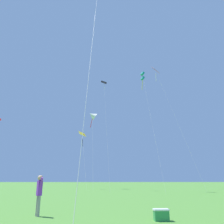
# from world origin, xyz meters

# --- Properties ---
(kite_yellow_diamond) EXTENTS (2.40, 8.13, 10.68)m
(kite_yellow_diamond) POSITION_xyz_m (-4.25, 41.03, 9.55)
(kite_yellow_diamond) COLOR yellow
(kite_yellow_diamond) RESTS_ON ground_plane
(kite_teal_box) EXTENTS (0.74, 9.41, 19.17)m
(kite_teal_box) POSITION_xyz_m (6.27, 32.33, 18.23)
(kite_teal_box) COLOR teal
(kite_teal_box) RESTS_ON ground_plane
(kite_black_large) EXTENTS (1.44, 9.64, 19.49)m
(kite_black_large) POSITION_xyz_m (-0.17, 36.02, 17.56)
(kite_black_large) COLOR black
(kite_black_large) RESTS_ON ground_plane
(kite_white_distant) EXTENTS (2.21, 10.98, 15.32)m
(kite_white_distant) POSITION_xyz_m (-2.48, 42.72, 14.28)
(kite_white_distant) COLOR white
(kite_white_distant) RESTS_ON ground_plane
(kite_pink_low) EXTENTS (4.58, 12.62, 25.91)m
(kite_pink_low) POSITION_xyz_m (11.38, 42.91, 24.05)
(kite_pink_low) COLOR pink
(kite_pink_low) RESTS_ON ground_plane
(person_foreground_watcher) EXTENTS (0.39, 0.51, 1.74)m
(person_foreground_watcher) POSITION_xyz_m (-3.25, 8.19, 1.05)
(person_foreground_watcher) COLOR gray
(person_foreground_watcher) RESTS_ON ground_plane
(picnic_cooler) EXTENTS (0.60, 0.40, 0.44)m
(picnic_cooler) POSITION_xyz_m (1.91, 6.82, 0.22)
(picnic_cooler) COLOR #2D8C47
(picnic_cooler) RESTS_ON ground_plane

